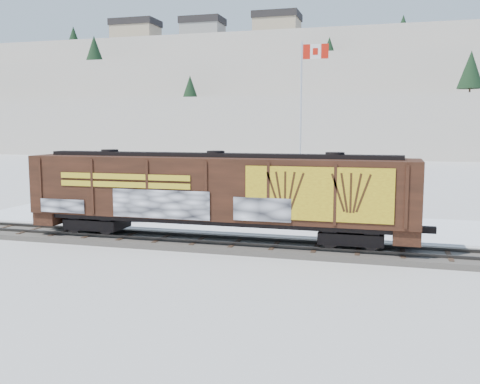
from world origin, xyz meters
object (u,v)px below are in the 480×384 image
(flagpole, at_px, (302,150))
(car_white, at_px, (237,212))
(hopper_railcar, at_px, (216,191))
(car_dark, at_px, (358,217))
(car_silver, at_px, (145,210))

(flagpole, distance_m, car_white, 7.46)
(hopper_railcar, relative_size, car_dark, 3.74)
(hopper_railcar, distance_m, car_silver, 9.13)
(flagpole, bearing_deg, hopper_railcar, -101.17)
(hopper_railcar, bearing_deg, flagpole, 78.83)
(car_white, bearing_deg, car_dark, -101.19)
(car_white, relative_size, car_dark, 0.80)
(flagpole, relative_size, car_white, 2.82)
(hopper_railcar, distance_m, car_dark, 9.46)
(hopper_railcar, bearing_deg, car_dark, 43.60)
(car_white, bearing_deg, flagpole, -39.68)
(hopper_railcar, relative_size, car_white, 4.67)
(flagpole, relative_size, car_silver, 2.95)
(car_dark, bearing_deg, flagpole, 22.23)
(hopper_railcar, bearing_deg, car_white, 96.44)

